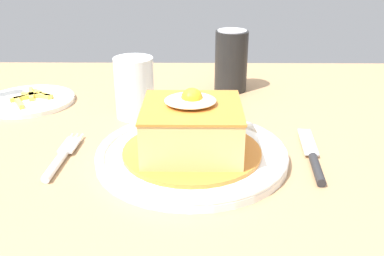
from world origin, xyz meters
name	(u,v)px	position (x,y,z in m)	size (l,w,h in m)	color
dining_table	(170,204)	(0.00, 0.00, 0.62)	(1.12, 0.95, 0.73)	#A87F56
main_plate	(192,154)	(0.04, -0.05, 0.74)	(0.27, 0.27, 0.02)	white
sandwich_meal	(192,130)	(0.04, -0.05, 0.78)	(0.20, 0.20, 0.10)	orange
fork	(60,159)	(-0.15, -0.06, 0.74)	(0.02, 0.14, 0.01)	silver
knife	(314,161)	(0.21, -0.06, 0.74)	(0.03, 0.17, 0.01)	#262628
soda_can	(231,61)	(0.11, 0.26, 0.79)	(0.07, 0.07, 0.12)	black
drinking_glass	(135,91)	(-0.07, 0.12, 0.78)	(0.07, 0.07, 0.10)	gold
side_plate_fries	(29,100)	(-0.28, 0.18, 0.74)	(0.17, 0.17, 0.02)	white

